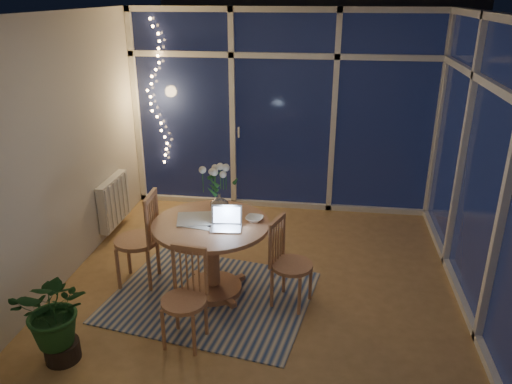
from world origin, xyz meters
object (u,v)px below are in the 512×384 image
dining_table (212,258)px  laptop (226,219)px  chair_right (292,263)px  potted_plant (57,320)px  flower_vase (219,202)px  chair_left (136,238)px  chair_front (184,299)px

dining_table → laptop: size_ratio=3.91×
chair_right → potted_plant: 2.04m
chair_right → flower_vase: 0.93m
chair_left → potted_plant: bearing=-12.5°
chair_left → flower_vase: chair_left is taller
laptop → flower_vase: bearing=104.6°
dining_table → flower_vase: size_ratio=5.25×
chair_front → laptop: (0.22, 0.68, 0.43)m
chair_left → chair_right: bearing=81.1°
chair_front → flower_vase: bearing=93.1°
chair_front → potted_plant: chair_front is taller
chair_front → potted_plant: (-0.93, -0.34, -0.05)m
chair_right → potted_plant: bearing=139.1°
laptop → potted_plant: size_ratio=0.37×
chair_left → flower_vase: bearing=101.1°
dining_table → chair_left: bearing=174.8°
chair_front → laptop: bearing=79.4°
dining_table → chair_left: 0.79m
dining_table → potted_plant: (-0.99, -1.13, 0.00)m
chair_right → chair_left: bearing=102.7°
flower_vase → dining_table: bearing=-95.8°
chair_front → potted_plant: bearing=-151.9°
chair_front → chair_right: bearing=47.2°
chair_left → flower_vase: 0.91m
dining_table → laptop: 0.52m
chair_left → dining_table: bearing=82.0°
chair_front → laptop: laptop is taller
chair_left → laptop: 1.03m
chair_right → flower_vase: (-0.75, 0.37, 0.42)m
chair_front → laptop: 0.83m
chair_left → chair_front: 1.12m
chair_right → chair_front: 1.08m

